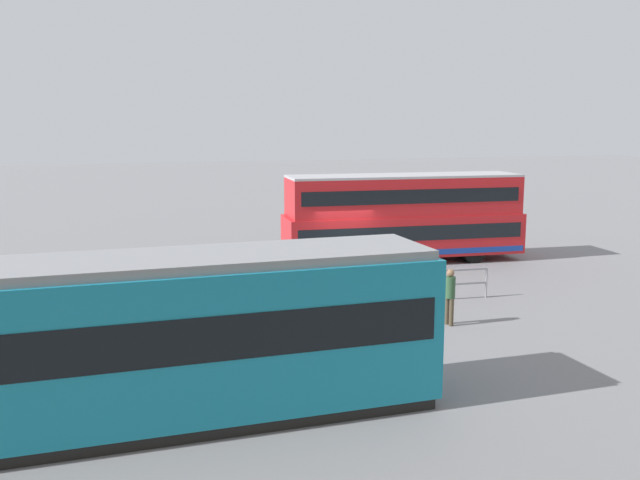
{
  "coord_description": "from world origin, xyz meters",
  "views": [
    {
      "loc": [
        9.15,
        26.32,
        6.15
      ],
      "look_at": [
        2.82,
        5.4,
        2.38
      ],
      "focal_mm": 38.74,
      "sensor_mm": 36.0,
      "label": 1
    }
  ],
  "objects_px": {
    "double_decker_bus": "(403,217)",
    "pedestrian_near_railing": "(256,297)",
    "tram_yellow": "(135,340)",
    "info_sign": "(277,264)",
    "pedestrian_crossing": "(450,293)"
  },
  "relations": [
    {
      "from": "pedestrian_near_railing",
      "to": "tram_yellow",
      "type": "bearing_deg",
      "value": 57.83
    },
    {
      "from": "tram_yellow",
      "to": "pedestrian_crossing",
      "type": "relative_size",
      "value": 7.24
    },
    {
      "from": "double_decker_bus",
      "to": "tram_yellow",
      "type": "height_order",
      "value": "double_decker_bus"
    },
    {
      "from": "tram_yellow",
      "to": "pedestrian_near_railing",
      "type": "distance_m",
      "value": 6.89
    },
    {
      "from": "double_decker_bus",
      "to": "pedestrian_near_railing",
      "type": "bearing_deg",
      "value": 44.44
    },
    {
      "from": "pedestrian_crossing",
      "to": "info_sign",
      "type": "relative_size",
      "value": 0.69
    },
    {
      "from": "tram_yellow",
      "to": "info_sign",
      "type": "height_order",
      "value": "tram_yellow"
    },
    {
      "from": "tram_yellow",
      "to": "info_sign",
      "type": "bearing_deg",
      "value": -123.93
    },
    {
      "from": "pedestrian_near_railing",
      "to": "pedestrian_crossing",
      "type": "distance_m",
      "value": 5.88
    },
    {
      "from": "double_decker_bus",
      "to": "pedestrian_near_railing",
      "type": "distance_m",
      "value": 11.68
    },
    {
      "from": "double_decker_bus",
      "to": "tram_yellow",
      "type": "bearing_deg",
      "value": 49.39
    },
    {
      "from": "double_decker_bus",
      "to": "pedestrian_crossing",
      "type": "height_order",
      "value": "double_decker_bus"
    },
    {
      "from": "pedestrian_crossing",
      "to": "info_sign",
      "type": "bearing_deg",
      "value": -24.3
    },
    {
      "from": "tram_yellow",
      "to": "pedestrian_near_railing",
      "type": "bearing_deg",
      "value": -122.17
    },
    {
      "from": "double_decker_bus",
      "to": "pedestrian_near_railing",
      "type": "height_order",
      "value": "double_decker_bus"
    }
  ]
}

